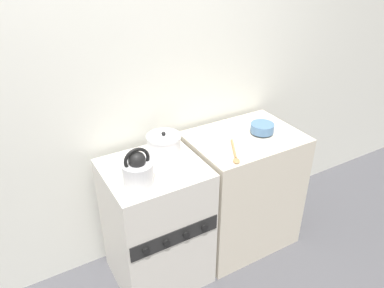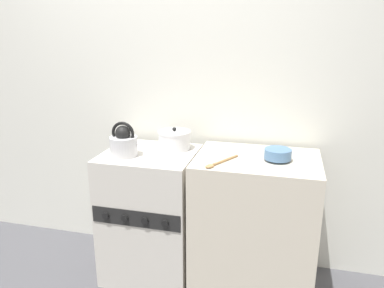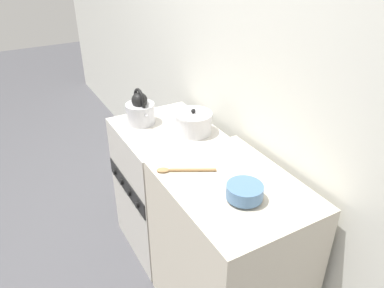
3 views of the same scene
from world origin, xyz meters
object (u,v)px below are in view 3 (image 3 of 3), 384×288
Objects in this scene: stove at (167,187)px; cooking_pot at (193,123)px; kettle at (140,110)px; enamel_bowl at (245,192)px.

cooking_pot reaches higher than stove.
kettle reaches higher than cooking_pot.
enamel_bowl is at bearing -11.11° from cooking_pot.
cooking_pot is (0.14, 0.12, 0.52)m from stove.
cooking_pot is at bearing 39.30° from kettle.
kettle is (-0.14, -0.10, 0.55)m from stove.
kettle is 0.36m from cooking_pot.
kettle is 0.98m from enamel_bowl.
cooking_pot is (0.28, 0.23, -0.02)m from kettle.
enamel_bowl is (0.70, -0.14, -0.00)m from cooking_pot.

